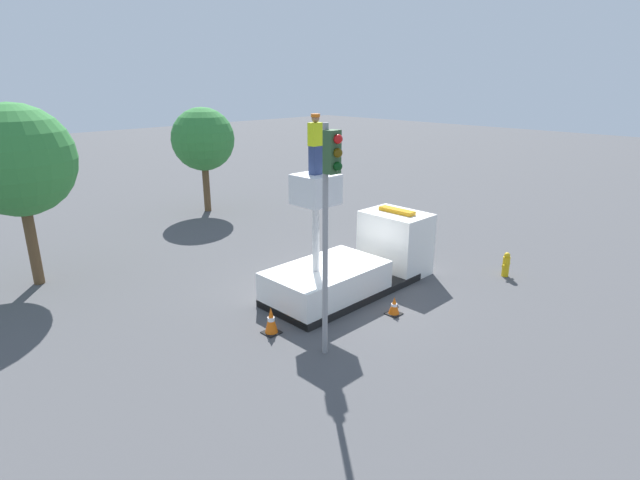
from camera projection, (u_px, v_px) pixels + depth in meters
The scene contains 9 objects.
ground_plane at pixel (344, 292), 16.94m from camera, with size 120.00×120.00×0.00m, color #4C4C4F.
bucket_truck at pixel (356, 263), 17.07m from camera, with size 6.44×2.41×4.22m.
worker at pixel (316, 144), 14.49m from camera, with size 0.40×0.26×1.75m.
traffic_light_pole at pixel (329, 199), 11.87m from camera, with size 0.34×0.57×5.97m.
fire_hydrant at pixel (506, 265), 18.21m from camera, with size 0.49×0.25×0.92m.
traffic_cone_rear at pixel (271, 321), 14.14m from camera, with size 0.47×0.47×0.80m.
traffic_cone_curbside at pixel (394, 306), 15.31m from camera, with size 0.43×0.43×0.57m.
tree_left_bg at pixel (203, 140), 26.17m from camera, with size 3.29×3.29×5.53m.
tree_right_bg at pixel (17, 161), 16.37m from camera, with size 3.72×3.72×6.23m.
Camera 1 is at (-11.48, -10.52, 6.95)m, focal length 28.00 mm.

